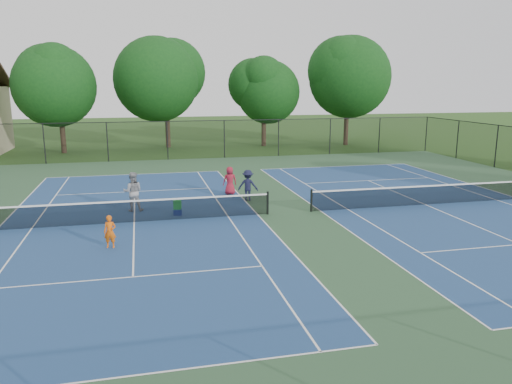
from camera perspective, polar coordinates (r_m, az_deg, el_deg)
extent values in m
plane|color=#234716|center=(23.13, 3.86, -2.41)|extent=(140.00, 140.00, 0.00)
cube|color=#2F5434|center=(23.13, 3.86, -2.40)|extent=(36.00, 36.00, 0.01)
cube|color=navy|center=(22.17, -13.75, -3.37)|extent=(10.97, 23.77, 0.00)
cube|color=white|center=(33.78, -13.64, 1.98)|extent=(10.97, 0.06, 0.00)
cube|color=white|center=(11.16, -14.11, -19.71)|extent=(10.97, 0.06, 0.00)
cube|color=white|center=(22.74, 0.20, -2.61)|extent=(0.06, 23.77, 0.00)
cube|color=white|center=(22.63, -24.24, -3.80)|extent=(0.06, 23.77, 0.00)
cube|color=white|center=(22.48, -3.20, -2.81)|extent=(0.06, 23.77, 0.00)
cube|color=white|center=(28.40, -13.68, 0.06)|extent=(8.23, 0.06, 0.00)
cube|color=white|center=(16.09, -13.88, -9.40)|extent=(8.23, 0.06, 0.00)
cube|color=white|center=(22.17, -13.75, -3.36)|extent=(0.06, 12.80, 0.00)
cylinder|color=black|center=(22.72, 1.34, -1.27)|extent=(0.10, 0.10, 1.07)
cube|color=black|center=(22.06, -13.81, -2.22)|extent=(11.90, 0.01, 0.90)
cube|color=white|center=(21.95, -13.88, -1.00)|extent=(11.90, 0.04, 0.07)
cube|color=navy|center=(26.00, 18.79, -1.38)|extent=(10.97, 23.77, 0.00)
cube|color=white|center=(36.41, 8.97, 2.91)|extent=(10.97, 0.06, 0.00)
cube|color=white|center=(23.60, 7.38, -2.15)|extent=(0.06, 23.77, 0.00)
cube|color=white|center=(24.11, 10.44, -1.95)|extent=(0.06, 23.77, 0.00)
cube|color=white|center=(28.37, 25.87, -0.85)|extent=(0.06, 23.77, 0.00)
cube|color=white|center=(31.48, 12.70, 1.29)|extent=(8.23, 0.06, 0.00)
cube|color=white|center=(26.00, 18.79, -1.37)|extent=(0.06, 12.80, 0.00)
cylinder|color=black|center=(23.32, 6.34, -0.98)|extent=(0.10, 0.10, 1.07)
cube|color=black|center=(25.90, 18.86, -0.39)|extent=(11.90, 0.01, 0.90)
cube|color=white|center=(25.81, 18.93, 0.65)|extent=(11.90, 0.04, 0.07)
cylinder|color=black|center=(40.22, -23.04, 5.10)|extent=(0.08, 0.08, 3.00)
cylinder|color=black|center=(39.70, -16.62, 5.48)|extent=(0.08, 0.08, 3.00)
cylinder|color=black|center=(39.68, -10.09, 5.80)|extent=(0.08, 0.08, 3.00)
cylinder|color=black|center=(40.17, -3.64, 6.04)|extent=(0.08, 0.08, 3.00)
cylinder|color=black|center=(41.15, 2.59, 6.20)|extent=(0.08, 0.08, 3.00)
cylinder|color=black|center=(42.58, 8.46, 6.29)|extent=(0.08, 0.08, 3.00)
cylinder|color=black|center=(44.43, 13.91, 6.31)|extent=(0.08, 0.08, 3.00)
cylinder|color=black|center=(46.63, 18.87, 6.28)|extent=(0.08, 0.08, 3.00)
cylinder|color=black|center=(39.33, 25.77, 4.71)|extent=(0.08, 0.08, 3.00)
cylinder|color=black|center=(42.90, 22.03, 5.57)|extent=(0.08, 0.08, 3.00)
cube|color=black|center=(40.17, -3.64, 6.04)|extent=(36.00, 0.01, 3.00)
cube|color=black|center=(40.03, -3.67, 8.18)|extent=(36.00, 0.05, 0.05)
cylinder|color=#2D2116|center=(46.01, -21.24, 6.52)|extent=(0.44, 0.44, 3.78)
sphere|color=#103B13|center=(45.84, -21.61, 11.19)|extent=(6.80, 6.80, 6.80)
sphere|color=#103B13|center=(45.84, -21.68, 12.02)|extent=(5.58, 5.58, 5.58)
sphere|color=#103B13|center=(45.85, -21.74, 12.85)|extent=(4.35, 4.35, 4.35)
cylinder|color=#2D2116|center=(47.61, -10.07, 7.54)|extent=(0.44, 0.44, 4.14)
sphere|color=#103B13|center=(47.46, -10.26, 12.55)|extent=(7.60, 7.60, 7.60)
sphere|color=#103B13|center=(47.46, -10.29, 13.31)|extent=(6.23, 6.23, 6.23)
sphere|color=#103B13|center=(47.48, -10.32, 14.06)|extent=(4.86, 4.86, 4.86)
cylinder|color=#2D2116|center=(47.99, 0.89, 7.34)|extent=(0.44, 0.44, 3.42)
sphere|color=#103B13|center=(47.82, 0.91, 11.35)|extent=(6.00, 6.00, 6.00)
sphere|color=#103B13|center=(47.81, 0.91, 12.19)|extent=(4.92, 4.92, 4.92)
sphere|color=#103B13|center=(47.81, 0.91, 13.03)|extent=(3.84, 3.84, 3.84)
cylinder|color=#2D2116|center=(49.57, 10.28, 7.82)|extent=(0.44, 0.44, 4.32)
sphere|color=#103B13|center=(49.43, 10.47, 12.80)|extent=(7.80, 7.80, 7.80)
sphere|color=#103B13|center=(49.44, 10.50, 13.51)|extent=(6.40, 6.40, 6.40)
sphere|color=#103B13|center=(49.46, 10.53, 14.22)|extent=(4.99, 4.99, 4.99)
imported|color=orange|center=(18.89, -16.35, -4.38)|extent=(0.49, 0.36, 1.21)
imported|color=gray|center=(23.95, -13.89, 0.04)|extent=(0.95, 0.76, 1.85)
imported|color=#161832|center=(25.39, -0.93, 0.78)|extent=(1.17, 0.92, 1.58)
imported|color=maroon|center=(26.84, -3.01, 1.31)|extent=(0.76, 0.52, 1.51)
cube|color=navy|center=(22.96, -8.95, -2.28)|extent=(0.40, 0.36, 0.29)
cube|color=green|center=(22.87, -8.97, -1.45)|extent=(0.39, 0.34, 0.40)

